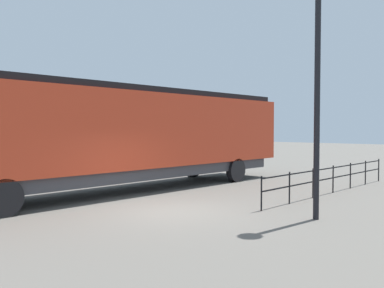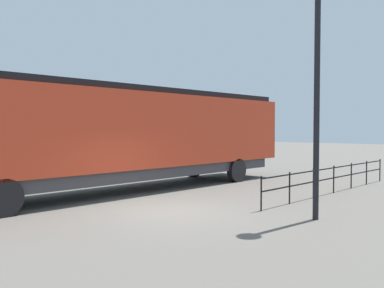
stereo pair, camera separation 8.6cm
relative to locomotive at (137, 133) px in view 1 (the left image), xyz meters
name	(u,v)px [view 1 (the left image)]	position (x,y,z in m)	size (l,w,h in m)	color
ground_plane	(170,211)	(4.15, -2.11, -2.31)	(120.00, 120.00, 0.00)	#666059
locomotive	(137,133)	(0.00, 0.00, 0.00)	(3.10, 16.73, 4.11)	red
lamp_post	(318,40)	(7.90, -0.13, 2.60)	(0.58, 0.58, 6.69)	black
platform_fence	(333,175)	(6.16, 4.74, -1.62)	(0.05, 9.91, 1.06)	black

